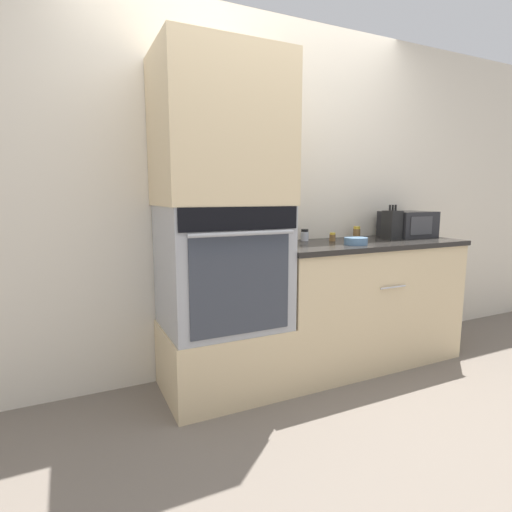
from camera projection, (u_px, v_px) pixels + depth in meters
ground_plane at (297, 398)px, 2.50m from camera, size 12.00×12.00×0.00m
wall_back at (254, 196)px, 2.88m from camera, size 8.00×0.05×2.50m
oven_cabinet_base at (223, 358)px, 2.58m from camera, size 0.76×0.60×0.44m
wall_oven at (222, 267)px, 2.49m from camera, size 0.73×0.64×0.76m
oven_cabinet_upper at (220, 131)px, 2.37m from camera, size 0.76×0.60×0.88m
counter_unit at (362, 302)px, 3.02m from camera, size 1.51×0.63×0.92m
microwave at (408, 224)px, 3.25m from camera, size 0.37×0.33×0.21m
knife_block at (392, 225)px, 3.07m from camera, size 0.11×0.12×0.26m
bowl at (356, 241)px, 2.74m from camera, size 0.16×0.16×0.05m
condiment_jar_near at (332, 237)px, 2.95m from camera, size 0.05×0.05×0.06m
condiment_jar_mid at (305, 235)px, 2.98m from camera, size 0.06×0.06×0.09m
condiment_jar_far at (357, 232)px, 3.18m from camera, size 0.06×0.06×0.09m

